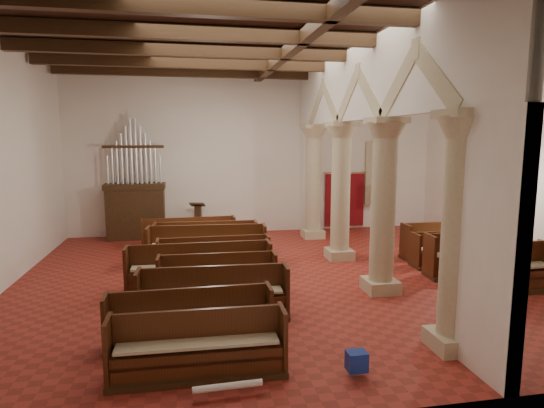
{
  "coord_description": "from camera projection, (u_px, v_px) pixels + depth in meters",
  "views": [
    {
      "loc": [
        -2.59,
        -11.22,
        3.62
      ],
      "look_at": [
        -0.44,
        0.5,
        1.87
      ],
      "focal_mm": 30.0,
      "sensor_mm": 36.0,
      "label": 1
    }
  ],
  "objects": [
    {
      "name": "nave_pew_5",
      "position": [
        214.0,
        261.0,
        12.21
      ],
      "size": [
        3.01,
        0.7,
        0.98
      ],
      "rotation": [
        0.0,
        0.0,
        0.02
      ],
      "color": "#3C2313",
      "rests_on": "floor"
    },
    {
      "name": "wall_back",
      "position": [
        257.0,
        154.0,
        17.31
      ],
      "size": [
        14.0,
        0.02,
        6.0
      ],
      "primitive_type": "cube",
      "color": "white",
      "rests_on": "floor"
    },
    {
      "name": "floor",
      "position": [
        292.0,
        277.0,
        11.91
      ],
      "size": [
        14.0,
        14.0,
        0.0
      ],
      "primitive_type": "plane",
      "color": "maroon",
      "rests_on": "ground"
    },
    {
      "name": "aisle_pew_1",
      "position": [
        470.0,
        262.0,
        11.89
      ],
      "size": [
        2.33,
        0.91,
        1.15
      ],
      "rotation": [
        0.0,
        0.0,
        -0.07
      ],
      "color": "#3C2313",
      "rests_on": "floor"
    },
    {
      "name": "nave_pew_3",
      "position": [
        218.0,
        283.0,
        10.36
      ],
      "size": [
        2.7,
        0.73,
        0.99
      ],
      "rotation": [
        0.0,
        0.0,
        -0.03
      ],
      "color": "#3C2313",
      "rests_on": "floor"
    },
    {
      "name": "nave_pew_8",
      "position": [
        189.0,
        238.0,
        15.04
      ],
      "size": [
        3.07,
        0.8,
        0.99
      ],
      "rotation": [
        0.0,
        0.0,
        0.05
      ],
      "color": "#3C2313",
      "rests_on": "floor"
    },
    {
      "name": "arcade",
      "position": [
        361.0,
        140.0,
        11.71
      ],
      "size": [
        0.9,
        11.9,
        6.0
      ],
      "color": "beige",
      "rests_on": "floor"
    },
    {
      "name": "processional_banner",
      "position": [
        385.0,
        215.0,
        17.02
      ],
      "size": [
        0.48,
        0.61,
        2.09
      ],
      "rotation": [
        0.0,
        0.0,
        -0.08
      ],
      "color": "#3C2313",
      "rests_on": "floor"
    },
    {
      "name": "nave_pew_2",
      "position": [
        214.0,
        303.0,
        9.07
      ],
      "size": [
        3.02,
        0.83,
        1.06
      ],
      "rotation": [
        0.0,
        0.0,
        -0.04
      ],
      "color": "#3C2313",
      "rests_on": "floor"
    },
    {
      "name": "ceiling",
      "position": [
        294.0,
        39.0,
        11.04
      ],
      "size": [
        14.0,
        14.0,
        0.0
      ],
      "primitive_type": "plane",
      "rotation": [
        3.14,
        0.0,
        0.0
      ],
      "color": "#321B10",
      "rests_on": "wall_back"
    },
    {
      "name": "wall_front",
      "position": [
        402.0,
        188.0,
        5.63
      ],
      "size": [
        14.0,
        0.02,
        6.0
      ],
      "primitive_type": "cube",
      "color": "white",
      "rests_on": "floor"
    },
    {
      "name": "nave_pew_7",
      "position": [
        206.0,
        246.0,
        13.84
      ],
      "size": [
        3.13,
        0.84,
        1.08
      ],
      "rotation": [
        0.0,
        0.0,
        -0.04
      ],
      "color": "#3C2313",
      "rests_on": "floor"
    },
    {
      "name": "window_back",
      "position": [
        380.0,
        173.0,
        18.3
      ],
      "size": [
        1.0,
        0.03,
        2.2
      ],
      "primitive_type": "cube",
      "color": "#357962",
      "rests_on": "wall_back"
    },
    {
      "name": "aisle_pew_3",
      "position": [
        438.0,
        247.0,
        13.66
      ],
      "size": [
        2.25,
        0.78,
        1.09
      ],
      "rotation": [
        0.0,
        0.0,
        0.02
      ],
      "color": "#3C2313",
      "rests_on": "floor"
    },
    {
      "name": "pipe_organ",
      "position": [
        136.0,
        201.0,
        16.26
      ],
      "size": [
        2.1,
        0.85,
        4.4
      ],
      "color": "#3C2313",
      "rests_on": "floor"
    },
    {
      "name": "tube_heater_a",
      "position": [
        228.0,
        386.0,
        6.37
      ],
      "size": [
        0.99,
        0.14,
        0.1
      ],
      "primitive_type": "cylinder",
      "rotation": [
        0.0,
        1.57,
        0.04
      ],
      "color": "silver",
      "rests_on": "floor"
    },
    {
      "name": "hymnal_box_b",
      "position": [
        244.0,
        317.0,
        8.5
      ],
      "size": [
        0.42,
        0.37,
        0.36
      ],
      "primitive_type": "cube",
      "rotation": [
        0.0,
        0.0,
        -0.22
      ],
      "color": "navy",
      "rests_on": "floor"
    },
    {
      "name": "aisle_pew_0",
      "position": [
        506.0,
        276.0,
        10.75
      ],
      "size": [
        2.33,
        0.82,
        1.14
      ],
      "rotation": [
        0.0,
        0.0,
        0.02
      ],
      "color": "#3C2313",
      "rests_on": "floor"
    },
    {
      "name": "nave_pew_1",
      "position": [
        191.0,
        326.0,
        8.0
      ],
      "size": [
        2.9,
        0.68,
        0.98
      ],
      "rotation": [
        0.0,
        0.0,
        0.01
      ],
      "color": "#3C2313",
      "rests_on": "floor"
    },
    {
      "name": "wall_right",
      "position": [
        536.0,
        160.0,
        12.72
      ],
      "size": [
        0.02,
        12.0,
        6.0
      ],
      "primitive_type": "cube",
      "color": "white",
      "rests_on": "floor"
    },
    {
      "name": "hymnal_box_a",
      "position": [
        357.0,
        361.0,
        6.91
      ],
      "size": [
        0.31,
        0.25,
        0.3
      ],
      "primitive_type": "cube",
      "rotation": [
        0.0,
        0.0,
        0.02
      ],
      "color": "navy",
      "rests_on": "floor"
    },
    {
      "name": "nave_pew_6",
      "position": [
        207.0,
        252.0,
        13.05
      ],
      "size": [
        3.42,
        0.97,
        1.12
      ],
      "rotation": [
        0.0,
        0.0,
        -0.07
      ],
      "color": "#3C2313",
      "rests_on": "floor"
    },
    {
      "name": "tube_heater_b",
      "position": [
        194.0,
        321.0,
        8.64
      ],
      "size": [
        0.97,
        0.16,
        0.1
      ],
      "primitive_type": "cylinder",
      "rotation": [
        0.0,
        1.57,
        -0.06
      ],
      "color": "silver",
      "rests_on": "floor"
    },
    {
      "name": "lectern",
      "position": [
        198.0,
        222.0,
        16.76
      ],
      "size": [
        0.6,
        0.62,
        1.29
      ],
      "rotation": [
        0.0,
        0.0,
        -0.23
      ],
      "color": "#331E10",
      "rests_on": "floor"
    },
    {
      "name": "dossal_curtain",
      "position": [
        345.0,
        200.0,
        18.13
      ],
      "size": [
        1.8,
        0.07,
        2.17
      ],
      "color": "maroon",
      "rests_on": "floor"
    },
    {
      "name": "aisle_pew_2",
      "position": [
        441.0,
        255.0,
        12.85
      ],
      "size": [
        1.7,
        0.68,
        0.98
      ],
      "rotation": [
        0.0,
        0.0,
        0.01
      ],
      "color": "#3C2313",
      "rests_on": "floor"
    },
    {
      "name": "window_right_b",
      "position": [
        478.0,
        180.0,
        15.27
      ],
      "size": [
        0.03,
        1.0,
        2.2
      ],
      "primitive_type": "cube",
      "color": "#357962",
      "rests_on": "wall_right"
    },
    {
      "name": "nave_pew_0",
      "position": [
        199.0,
        355.0,
        6.92
      ],
      "size": [
        2.69,
        0.71,
        1.0
      ],
      "rotation": [
        0.0,
        0.0,
        -0.02
      ],
      "color": "#3C2313",
      "rests_on": "floor"
    },
    {
      "name": "ceiling_beams",
      "position": [
        294.0,
        46.0,
        11.07
      ],
      "size": [
        13.8,
        11.8,
        0.3
      ],
      "primitive_type": null,
      "color": "#3C2313",
      "rests_on": "wall_back"
    },
    {
      "name": "nave_pew_4",
      "position": [
        200.0,
        274.0,
        10.91
      ],
      "size": [
        3.44,
        0.74,
        1.11
      ],
      "rotation": [
        0.0,
        0.0,
        0.0
      ],
      "color": "#3C2313",
      "rests_on": "floor"
    },
    {
      "name": "hymnal_box_c",
      "position": [
        274.0,
        286.0,
        10.37
      ],
      "size": [
        0.33,
        0.27,
        0.33
      ],
      "primitive_type": "cube",
      "rotation": [
        0.0,
        0.0,
        0.02
      ],
      "color": "navy",
      "rests_on": "floor"
    }
  ]
}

